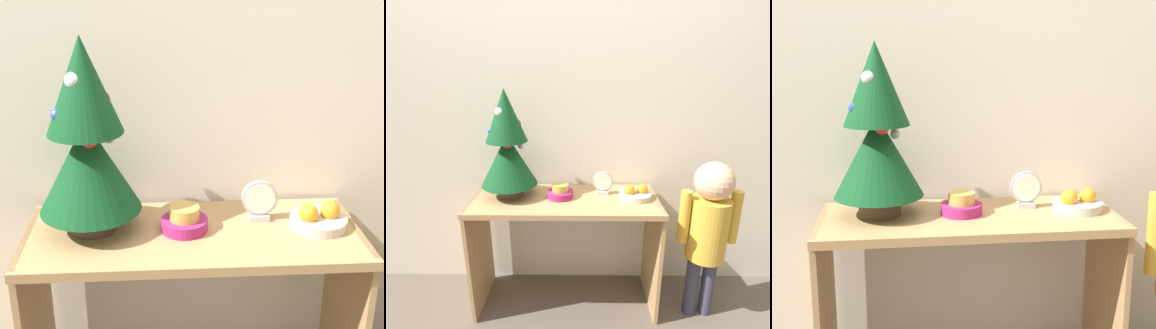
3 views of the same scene
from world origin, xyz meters
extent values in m
plane|color=brown|center=(0.00, 0.00, 0.00)|extent=(12.00, 12.00, 0.00)
cube|color=beige|center=(0.00, 0.47, 1.25)|extent=(7.00, 0.05, 2.50)
cube|color=tan|center=(0.00, 0.21, 0.68)|extent=(1.05, 0.43, 0.03)
cube|color=tan|center=(-0.52, 0.21, 0.35)|extent=(0.02, 0.39, 0.69)
cube|color=tan|center=(0.52, 0.21, 0.35)|extent=(0.02, 0.39, 0.69)
cylinder|color=#4C3828|center=(-0.31, 0.25, 0.72)|extent=(0.15, 0.15, 0.05)
cylinder|color=brown|center=(-0.31, 0.25, 0.76)|extent=(0.02, 0.02, 0.04)
cone|color=#0F421E|center=(-0.31, 0.25, 0.91)|extent=(0.31, 0.31, 0.28)
cone|color=#0F421E|center=(-0.31, 0.25, 1.16)|extent=(0.23, 0.23, 0.28)
sphere|color=silver|center=(-0.26, 0.33, 0.97)|extent=(0.04, 0.04, 0.04)
sphere|color=silver|center=(-0.33, 0.22, 1.17)|extent=(0.05, 0.05, 0.05)
sphere|color=red|center=(-0.27, 0.30, 1.10)|extent=(0.05, 0.05, 0.05)
sphere|color=red|center=(-0.30, 0.17, 1.02)|extent=(0.05, 0.05, 0.05)
sphere|color=#2D4CA8|center=(-0.39, 0.22, 1.08)|extent=(0.04, 0.04, 0.04)
sphere|color=silver|center=(-0.32, 0.32, 1.11)|extent=(0.04, 0.04, 0.04)
cylinder|color=#B7B2A8|center=(0.40, 0.22, 0.71)|extent=(0.18, 0.18, 0.03)
sphere|color=orange|center=(0.43, 0.23, 0.74)|extent=(0.06, 0.06, 0.06)
sphere|color=orange|center=(0.36, 0.21, 0.74)|extent=(0.06, 0.06, 0.06)
cylinder|color=#9E2366|center=(-0.03, 0.23, 0.71)|extent=(0.15, 0.15, 0.04)
cylinder|color=gold|center=(-0.03, 0.23, 0.75)|extent=(0.09, 0.09, 0.04)
cube|color=#B2B2B7|center=(0.22, 0.28, 0.70)|extent=(0.06, 0.04, 0.02)
cylinder|color=#B2B2B7|center=(0.22, 0.28, 0.77)|extent=(0.12, 0.02, 0.12)
cylinder|color=white|center=(0.22, 0.27, 0.77)|extent=(0.10, 0.00, 0.10)
cylinder|color=#38384C|center=(0.73, 0.12, 0.19)|extent=(0.07, 0.07, 0.39)
cylinder|color=#38384C|center=(0.83, 0.12, 0.19)|extent=(0.07, 0.07, 0.39)
cylinder|color=gold|center=(0.78, 0.12, 0.56)|extent=(0.21, 0.21, 0.35)
sphere|color=#E0B28E|center=(0.78, 0.12, 0.84)|extent=(0.20, 0.20, 0.20)
cylinder|color=gold|center=(0.65, 0.12, 0.63)|extent=(0.06, 0.06, 0.30)
cylinder|color=gold|center=(0.92, 0.12, 0.63)|extent=(0.06, 0.06, 0.30)
camera|label=1|loc=(-0.10, -1.26, 1.50)|focal=50.00mm
camera|label=2|loc=(0.09, -1.34, 1.38)|focal=28.00mm
camera|label=3|loc=(-0.23, -1.58, 1.26)|focal=50.00mm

